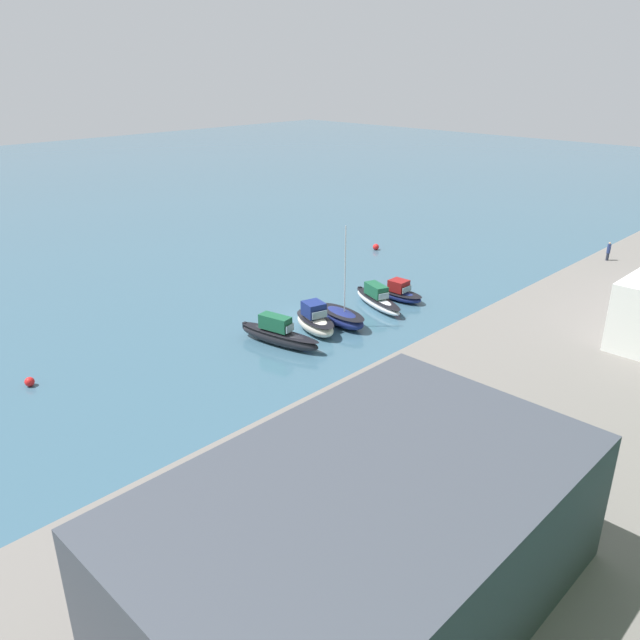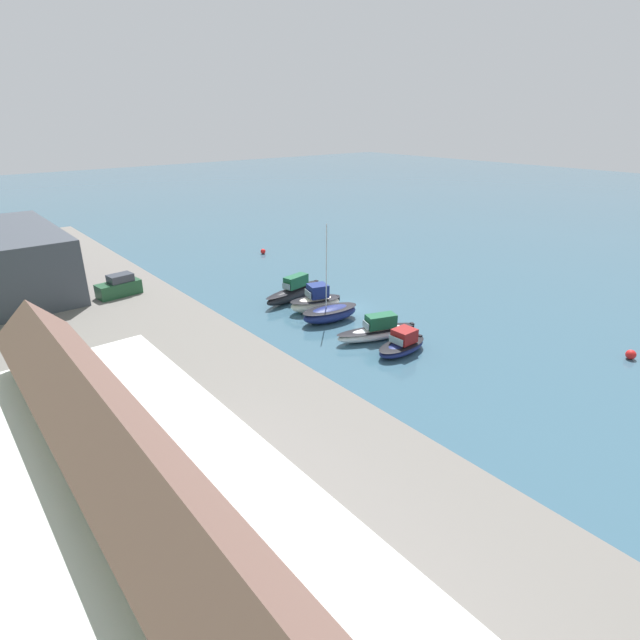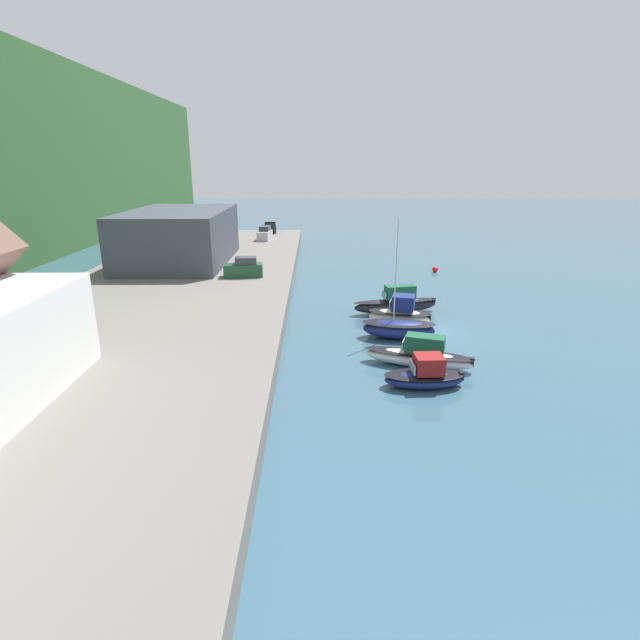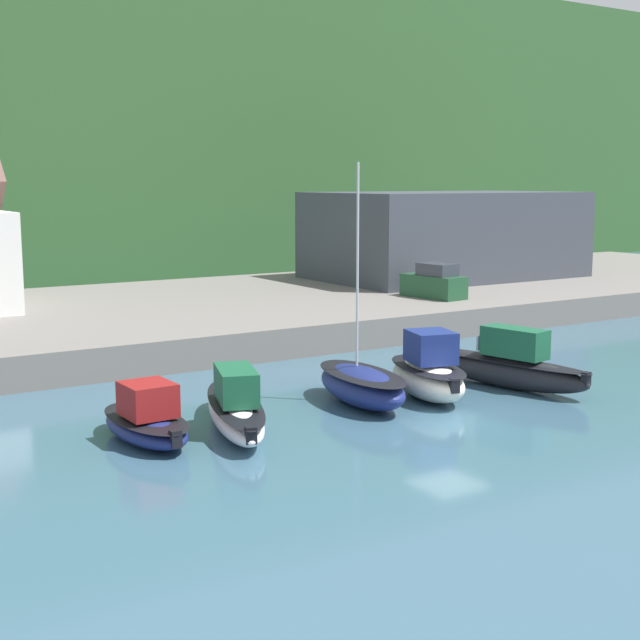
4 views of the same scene
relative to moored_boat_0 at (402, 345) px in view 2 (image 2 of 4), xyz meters
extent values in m
plane|color=#385B70|center=(10.57, -3.36, -0.74)|extent=(320.00, 320.00, 0.00)
cube|color=slate|center=(10.57, 21.35, 0.05)|extent=(106.24, 23.78, 1.58)
cube|color=white|center=(-10.20, 25.95, 3.62)|extent=(23.12, 10.25, 5.54)
cube|color=brown|center=(-10.20, 25.95, 8.01)|extent=(23.58, 3.25, 3.25)
cube|color=slate|center=(33.37, 17.94, 4.03)|extent=(18.41, 0.10, 3.83)
ellipsoid|color=navy|center=(0.00, 0.06, -0.26)|extent=(2.25, 5.06, 0.95)
ellipsoid|color=black|center=(0.00, 0.06, 0.07)|extent=(2.34, 5.16, 0.12)
cube|color=maroon|center=(0.01, -0.19, 0.78)|extent=(1.63, 1.79, 1.14)
cube|color=#8CA5B2|center=(-0.02, 0.83, 0.61)|extent=(1.43, 0.14, 0.57)
cube|color=black|center=(0.07, -2.32, -0.07)|extent=(0.37, 0.29, 0.56)
ellipsoid|color=white|center=(3.25, -0.25, -0.17)|extent=(4.03, 7.63, 1.12)
ellipsoid|color=black|center=(3.25, -0.25, 0.22)|extent=(4.14, 7.79, 0.12)
cube|color=#195638|center=(3.13, -0.61, 0.98)|extent=(2.05, 2.89, 1.18)
cube|color=#8CA5B2|center=(3.60, 0.77, 0.80)|extent=(1.11, 0.47, 0.59)
cube|color=black|center=(2.10, -3.62, 0.05)|extent=(0.43, 0.38, 0.56)
ellipsoid|color=navy|center=(9.10, 0.20, 0.01)|extent=(3.17, 6.04, 1.49)
ellipsoid|color=black|center=(9.10, 0.20, 0.53)|extent=(3.28, 6.16, 0.12)
cylinder|color=silver|center=(9.16, 0.63, 4.77)|extent=(0.10, 0.10, 8.03)
ellipsoid|color=white|center=(12.01, -0.34, 0.03)|extent=(3.55, 5.67, 1.54)
ellipsoid|color=black|center=(12.01, -0.34, 0.57)|extent=(3.66, 5.80, 0.12)
cube|color=navy|center=(11.94, -0.59, 1.44)|extent=(2.10, 2.22, 1.28)
cube|color=#8CA5B2|center=(12.23, 0.44, 1.25)|extent=(1.47, 0.50, 0.64)
cube|color=black|center=(11.34, -2.75, 0.34)|extent=(0.42, 0.37, 0.56)
ellipsoid|color=black|center=(16.10, -0.63, -0.04)|extent=(3.07, 8.16, 1.39)
ellipsoid|color=black|center=(16.10, -0.63, 0.44)|extent=(3.16, 8.33, 0.12)
cube|color=#195638|center=(16.18, -1.02, 1.27)|extent=(1.68, 2.98, 1.25)
cube|color=#8CA5B2|center=(15.88, 0.50, 1.09)|extent=(1.05, 0.30, 0.62)
cube|color=black|center=(16.84, -4.36, 0.23)|extent=(0.41, 0.34, 0.56)
cube|color=#1E4C2D|center=(24.83, 14.77, 1.54)|extent=(2.24, 4.37, 1.40)
cube|color=#333842|center=(24.87, 14.46, 2.62)|extent=(1.77, 2.46, 0.76)
cube|color=#B7B7BC|center=(51.81, 14.98, 1.54)|extent=(4.37, 2.23, 1.40)
cube|color=#333842|center=(52.12, 14.95, 2.62)|extent=(2.46, 1.76, 0.76)
cube|color=black|center=(61.26, 14.83, 1.39)|extent=(3.61, 2.18, 1.10)
cube|color=black|center=(59.24, 14.72, 1.79)|extent=(1.99, 2.00, 1.90)
cube|color=#2D333D|center=(59.24, 14.72, 2.49)|extent=(1.71, 1.88, 0.50)
sphere|color=red|center=(-12.65, -13.63, -0.34)|extent=(0.80, 0.80, 0.80)
sphere|color=red|center=(34.26, -8.60, -0.38)|extent=(0.72, 0.72, 0.72)
camera|label=1|loc=(48.69, 36.12, 21.85)|focal=35.00mm
camera|label=2|loc=(-24.82, 29.19, 17.90)|focal=28.00mm
camera|label=3|loc=(-28.86, 6.96, 12.92)|focal=28.00mm
camera|label=4|loc=(-10.81, -27.91, 8.07)|focal=50.00mm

